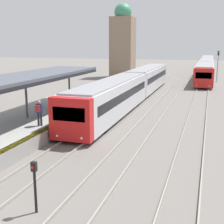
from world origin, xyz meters
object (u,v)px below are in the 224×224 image
train_far (206,66)px  signal_mast_far (218,63)px  person_on_platform (39,111)px  signal_post_near (35,182)px  train_near (133,85)px

train_far → signal_mast_far: bearing=-82.4°
person_on_platform → signal_mast_far: 37.78m
train_far → signal_post_near: size_ratio=24.22×
train_near → signal_mast_far: signal_mast_far is taller
train_near → person_on_platform: bearing=-98.9°
person_on_platform → train_near: (2.43, 15.62, -0.18)m
train_near → signal_mast_far: size_ratio=6.58×
signal_post_near → signal_mast_far: signal_mast_far is taller
train_near → signal_post_near: 23.82m
train_far → signal_mast_far: signal_mast_far is taller
train_near → train_far: size_ratio=0.68×
signal_post_near → signal_mast_far: (6.90, 44.09, 1.91)m
person_on_platform → signal_mast_far: signal_mast_far is taller
train_near → signal_mast_far: bearing=66.2°
person_on_platform → train_far: (9.53, 50.13, -0.20)m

